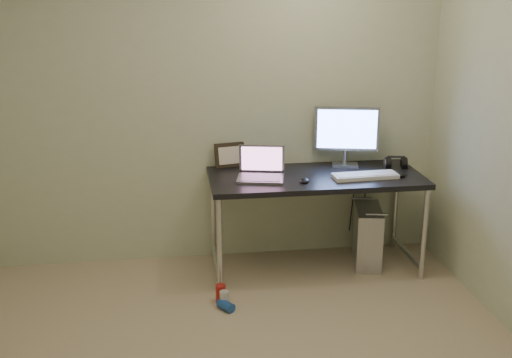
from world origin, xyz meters
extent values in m
cube|color=beige|center=(0.00, 1.75, 1.25)|extent=(3.50, 0.02, 2.50)
cube|color=black|center=(0.73, 1.40, 0.73)|extent=(1.59, 0.69, 0.04)
cylinder|color=silver|center=(-0.03, 1.10, 0.35)|extent=(0.04, 0.04, 0.71)
cylinder|color=silver|center=(-0.03, 1.71, 0.35)|extent=(0.04, 0.04, 0.71)
cylinder|color=silver|center=(1.48, 1.10, 0.35)|extent=(0.04, 0.04, 0.71)
cylinder|color=silver|center=(1.48, 1.71, 0.35)|extent=(0.04, 0.04, 0.71)
cylinder|color=silver|center=(-0.03, 1.40, 0.08)|extent=(0.04, 0.61, 0.04)
cylinder|color=silver|center=(1.48, 1.40, 0.08)|extent=(0.04, 0.61, 0.04)
cube|color=#B2B3B7|center=(1.16, 1.43, 0.23)|extent=(0.28, 0.47, 0.46)
cylinder|color=#9FA0A5|center=(1.16, 1.25, 0.47)|extent=(0.16, 0.05, 0.02)
cylinder|color=#9FA0A5|center=(1.16, 1.61, 0.47)|extent=(0.16, 0.05, 0.02)
cylinder|color=black|center=(1.11, 1.70, 0.40)|extent=(0.01, 0.16, 0.69)
cylinder|color=black|center=(1.20, 1.68, 0.38)|extent=(0.02, 0.11, 0.71)
cylinder|color=#AC1C17|center=(-0.04, 0.94, 0.06)|extent=(0.07, 0.07, 0.13)
cylinder|color=silver|center=(-0.02, 0.86, 0.06)|extent=(0.07, 0.07, 0.12)
cylinder|color=#1D4BA1|center=(-0.01, 0.82, 0.03)|extent=(0.13, 0.14, 0.07)
cube|color=#9FA0A5|center=(0.30, 1.35, 0.76)|extent=(0.38, 0.30, 0.02)
cube|color=slate|center=(0.30, 1.35, 0.77)|extent=(0.33, 0.26, 0.00)
cube|color=gray|center=(0.33, 1.48, 0.87)|extent=(0.34, 0.12, 0.22)
cube|color=#864F75|center=(0.33, 1.47, 0.87)|extent=(0.30, 0.10, 0.19)
cube|color=#9FA0A5|center=(1.01, 1.62, 0.76)|extent=(0.23, 0.19, 0.01)
cylinder|color=#9FA0A5|center=(1.01, 1.64, 0.82)|extent=(0.03, 0.03, 0.11)
cube|color=#9FA0A5|center=(1.01, 1.63, 1.04)|extent=(0.49, 0.14, 0.34)
cube|color=#678CF8|center=(1.01, 1.61, 1.04)|extent=(0.44, 0.11, 0.30)
cube|color=white|center=(1.07, 1.29, 0.76)|extent=(0.49, 0.18, 0.03)
ellipsoid|color=black|center=(1.34, 1.31, 0.77)|extent=(0.08, 0.12, 0.04)
ellipsoid|color=black|center=(0.61, 1.25, 0.77)|extent=(0.09, 0.12, 0.04)
cylinder|color=black|center=(1.33, 1.52, 0.78)|extent=(0.06, 0.11, 0.10)
cylinder|color=black|center=(1.45, 1.52, 0.78)|extent=(0.06, 0.11, 0.10)
cube|color=black|center=(1.39, 1.52, 0.83)|extent=(0.14, 0.04, 0.01)
cube|color=black|center=(0.11, 1.72, 0.85)|extent=(0.25, 0.12, 0.19)
cylinder|color=silver|center=(0.30, 1.66, 0.79)|extent=(0.01, 0.01, 0.09)
cylinder|color=white|center=(0.30, 1.66, 0.85)|extent=(0.04, 0.04, 0.04)
camera|label=1|loc=(-0.35, -3.06, 2.14)|focal=45.00mm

